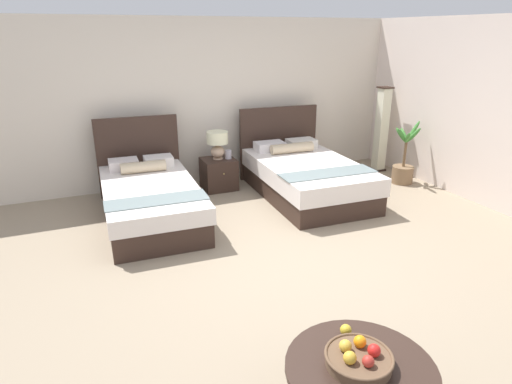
{
  "coord_description": "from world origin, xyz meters",
  "views": [
    {
      "loc": [
        -1.95,
        -3.7,
        2.31
      ],
      "look_at": [
        -0.17,
        0.5,
        0.64
      ],
      "focal_mm": 30.9,
      "sensor_mm": 36.0,
      "label": 1
    }
  ],
  "objects_px": {
    "nightstand": "(219,174)",
    "fruit_bowl": "(359,358)",
    "floor_lamp_corner": "(381,130)",
    "potted_palm": "(403,167)",
    "loose_apple": "(346,330)",
    "coffee_table": "(360,381)",
    "bed_near_corner": "(305,175)",
    "table_lamp": "(217,142)",
    "bed_near_window": "(150,198)",
    "vase": "(228,154)"
  },
  "relations": [
    {
      "from": "bed_near_corner",
      "to": "floor_lamp_corner",
      "type": "xyz_separation_m",
      "value": [
        1.8,
        0.59,
        0.42
      ]
    },
    {
      "from": "bed_near_window",
      "to": "coffee_table",
      "type": "bearing_deg",
      "value": -81.45
    },
    {
      "from": "loose_apple",
      "to": "floor_lamp_corner",
      "type": "bearing_deg",
      "value": 49.92
    },
    {
      "from": "vase",
      "to": "loose_apple",
      "type": "xyz_separation_m",
      "value": [
        -0.69,
        -4.21,
        -0.05
      ]
    },
    {
      "from": "bed_near_window",
      "to": "nightstand",
      "type": "distance_m",
      "value": 1.4
    },
    {
      "from": "table_lamp",
      "to": "loose_apple",
      "type": "distance_m",
      "value": 4.31
    },
    {
      "from": "bed_near_window",
      "to": "potted_palm",
      "type": "relative_size",
      "value": 2.21
    },
    {
      "from": "floor_lamp_corner",
      "to": "potted_palm",
      "type": "height_order",
      "value": "floor_lamp_corner"
    },
    {
      "from": "bed_near_corner",
      "to": "nightstand",
      "type": "bearing_deg",
      "value": 145.52
    },
    {
      "from": "bed_near_corner",
      "to": "table_lamp",
      "type": "relative_size",
      "value": 5.31
    },
    {
      "from": "floor_lamp_corner",
      "to": "potted_palm",
      "type": "relative_size",
      "value": 1.44
    },
    {
      "from": "vase",
      "to": "fruit_bowl",
      "type": "bearing_deg",
      "value": -99.86
    },
    {
      "from": "bed_near_window",
      "to": "coffee_table",
      "type": "distance_m",
      "value": 3.83
    },
    {
      "from": "coffee_table",
      "to": "floor_lamp_corner",
      "type": "bearing_deg",
      "value": 51.15
    },
    {
      "from": "bed_near_window",
      "to": "table_lamp",
      "type": "bearing_deg",
      "value": 32.84
    },
    {
      "from": "fruit_bowl",
      "to": "loose_apple",
      "type": "height_order",
      "value": "fruit_bowl"
    },
    {
      "from": "bed_near_corner",
      "to": "fruit_bowl",
      "type": "height_order",
      "value": "bed_near_corner"
    },
    {
      "from": "loose_apple",
      "to": "fruit_bowl",
      "type": "bearing_deg",
      "value": -108.53
    },
    {
      "from": "potted_palm",
      "to": "floor_lamp_corner",
      "type": "bearing_deg",
      "value": 83.91
    },
    {
      "from": "bed_near_window",
      "to": "bed_near_corner",
      "type": "distance_m",
      "value": 2.28
    },
    {
      "from": "loose_apple",
      "to": "table_lamp",
      "type": "bearing_deg",
      "value": 82.79
    },
    {
      "from": "loose_apple",
      "to": "coffee_table",
      "type": "bearing_deg",
      "value": -105.69
    },
    {
      "from": "table_lamp",
      "to": "fruit_bowl",
      "type": "xyz_separation_m",
      "value": [
        -0.63,
        -4.53,
        -0.23
      ]
    },
    {
      "from": "bed_near_window",
      "to": "nightstand",
      "type": "bearing_deg",
      "value": 32.16
    },
    {
      "from": "bed_near_corner",
      "to": "loose_apple",
      "type": "height_order",
      "value": "bed_near_corner"
    },
    {
      "from": "vase",
      "to": "coffee_table",
      "type": "bearing_deg",
      "value": -99.7
    },
    {
      "from": "loose_apple",
      "to": "potted_palm",
      "type": "xyz_separation_m",
      "value": [
        3.36,
        3.36,
        -0.24
      ]
    },
    {
      "from": "nightstand",
      "to": "fruit_bowl",
      "type": "height_order",
      "value": "fruit_bowl"
    },
    {
      "from": "bed_near_corner",
      "to": "floor_lamp_corner",
      "type": "relative_size",
      "value": 1.55
    },
    {
      "from": "coffee_table",
      "to": "potted_palm",
      "type": "bearing_deg",
      "value": 46.65
    },
    {
      "from": "nightstand",
      "to": "floor_lamp_corner",
      "type": "xyz_separation_m",
      "value": [
        2.9,
        -0.17,
        0.48
      ]
    },
    {
      "from": "bed_near_corner",
      "to": "loose_apple",
      "type": "distance_m",
      "value": 3.87
    },
    {
      "from": "fruit_bowl",
      "to": "loose_apple",
      "type": "distance_m",
      "value": 0.28
    },
    {
      "from": "coffee_table",
      "to": "fruit_bowl",
      "type": "height_order",
      "value": "fruit_bowl"
    },
    {
      "from": "vase",
      "to": "loose_apple",
      "type": "height_order",
      "value": "vase"
    },
    {
      "from": "bed_near_corner",
      "to": "coffee_table",
      "type": "height_order",
      "value": "bed_near_corner"
    },
    {
      "from": "bed_near_corner",
      "to": "vase",
      "type": "relative_size",
      "value": 16.64
    },
    {
      "from": "bed_near_corner",
      "to": "coffee_table",
      "type": "bearing_deg",
      "value": -114.43
    },
    {
      "from": "coffee_table",
      "to": "potted_palm",
      "type": "relative_size",
      "value": 0.89
    },
    {
      "from": "loose_apple",
      "to": "floor_lamp_corner",
      "type": "relative_size",
      "value": 0.05
    },
    {
      "from": "nightstand",
      "to": "potted_palm",
      "type": "xyz_separation_m",
      "value": [
        2.82,
        -0.89,
        0.02
      ]
    },
    {
      "from": "potted_palm",
      "to": "table_lamp",
      "type": "bearing_deg",
      "value": 162.14
    },
    {
      "from": "floor_lamp_corner",
      "to": "coffee_table",
      "type": "bearing_deg",
      "value": -128.85
    },
    {
      "from": "potted_palm",
      "to": "bed_near_window",
      "type": "bearing_deg",
      "value": 177.98
    },
    {
      "from": "vase",
      "to": "loose_apple",
      "type": "relative_size",
      "value": 1.81
    },
    {
      "from": "potted_palm",
      "to": "coffee_table",
      "type": "bearing_deg",
      "value": -133.35
    },
    {
      "from": "potted_palm",
      "to": "nightstand",
      "type": "bearing_deg",
      "value": 162.51
    },
    {
      "from": "table_lamp",
      "to": "fruit_bowl",
      "type": "bearing_deg",
      "value": -97.9
    },
    {
      "from": "coffee_table",
      "to": "bed_near_corner",
      "type": "bearing_deg",
      "value": 65.57
    },
    {
      "from": "potted_palm",
      "to": "fruit_bowl",
      "type": "bearing_deg",
      "value": -133.56
    }
  ]
}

